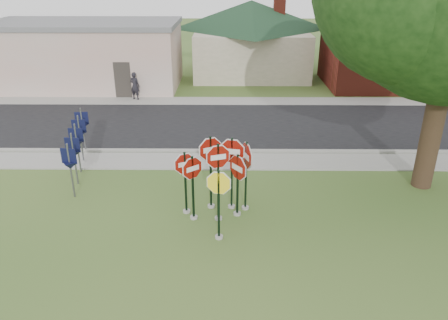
{
  "coord_description": "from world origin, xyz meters",
  "views": [
    {
      "loc": [
        0.37,
        -10.91,
        7.39
      ],
      "look_at": [
        0.24,
        2.0,
        1.65
      ],
      "focal_mm": 35.0,
      "sensor_mm": 36.0,
      "label": 1
    }
  ],
  "objects_px": {
    "stop_sign_center": "(218,172)",
    "stop_sign_left": "(193,180)",
    "stop_sign_yellow": "(219,197)",
    "pedestrian": "(135,86)"
  },
  "relations": [
    {
      "from": "pedestrian",
      "to": "stop_sign_left",
      "type": "bearing_deg",
      "value": 129.79
    },
    {
      "from": "stop_sign_center",
      "to": "stop_sign_left",
      "type": "distance_m",
      "value": 0.85
    },
    {
      "from": "stop_sign_center",
      "to": "stop_sign_left",
      "type": "xyz_separation_m",
      "value": [
        -0.79,
        0.04,
        -0.32
      ]
    },
    {
      "from": "stop_sign_yellow",
      "to": "pedestrian",
      "type": "xyz_separation_m",
      "value": [
        -5.32,
        14.58,
        -0.5
      ]
    },
    {
      "from": "stop_sign_center",
      "to": "pedestrian",
      "type": "relative_size",
      "value": 1.64
    },
    {
      "from": "stop_sign_yellow",
      "to": "pedestrian",
      "type": "relative_size",
      "value": 1.41
    },
    {
      "from": "stop_sign_yellow",
      "to": "stop_sign_left",
      "type": "xyz_separation_m",
      "value": [
        -0.83,
        1.1,
        -0.02
      ]
    },
    {
      "from": "stop_sign_yellow",
      "to": "stop_sign_left",
      "type": "distance_m",
      "value": 1.38
    },
    {
      "from": "stop_sign_left",
      "to": "pedestrian",
      "type": "bearing_deg",
      "value": 108.41
    },
    {
      "from": "stop_sign_center",
      "to": "stop_sign_yellow",
      "type": "xyz_separation_m",
      "value": [
        0.04,
        -1.06,
        -0.29
      ]
    }
  ]
}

